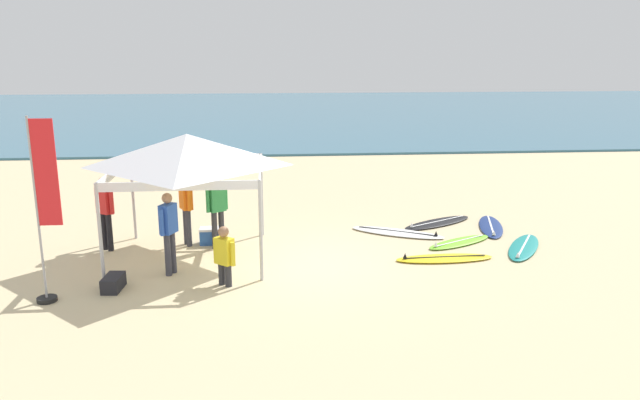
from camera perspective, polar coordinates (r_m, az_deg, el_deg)
The scene contains 17 objects.
ground_plane at distance 13.49m, azimuth -2.33°, elevation -5.80°, with size 80.00×80.00×0.00m, color beige.
sea at distance 44.40m, azimuth -4.21°, elevation 8.03°, with size 80.00×36.00×0.10m, color #386B84.
canopy_tent at distance 13.56m, azimuth -12.07°, elevation 4.44°, with size 3.20×3.20×2.75m.
surfboard_lime at distance 15.13m, azimuth 12.65°, elevation -3.79°, with size 1.92×1.38×0.19m.
surfboard_black at distance 16.66m, azimuth 10.70°, elevation -2.06°, with size 2.25×1.64×0.19m.
surfboard_white at distance 15.64m, azimuth 7.14°, elevation -2.97°, with size 2.39×1.68×0.19m.
surfboard_teal at distance 15.15m, azimuth 18.18°, elevation -4.13°, with size 1.63×2.18×0.19m.
surfboard_navy at distance 16.62m, azimuth 15.40°, elevation -2.36°, with size 1.10×2.20×0.19m.
surfboard_yellow at distance 13.93m, azimuth 11.30°, elevation -5.26°, with size 2.18×0.65×0.19m.
person_red at distance 14.86m, azimuth -19.12°, elevation -0.74°, with size 0.46×0.39×1.71m.
person_green at distance 14.40m, azimuth -9.42°, elevation -0.59°, with size 0.47×0.38×1.71m.
person_orange at distance 14.73m, azimuth -12.18°, elevation -0.39°, with size 0.35×0.51×1.71m.
person_blue at distance 12.92m, azimuth -13.71°, elevation -2.49°, with size 0.35×0.51×1.71m.
person_yellow at distance 12.19m, azimuth -8.78°, elevation -4.87°, with size 0.44×0.40×1.20m.
banner_flag at distance 12.07m, azimuth -23.95°, elevation -1.57°, with size 0.60×0.36×3.40m.
gear_bag_near_tent at distance 12.65m, azimuth -18.44°, elevation -7.23°, with size 0.60×0.32×0.28m, color #232328.
cooler_box at distance 14.94m, azimuth -10.02°, elevation -3.24°, with size 0.50×0.36×0.39m.
Camera 1 is at (-0.54, -12.69, 4.54)m, focal length 34.88 mm.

